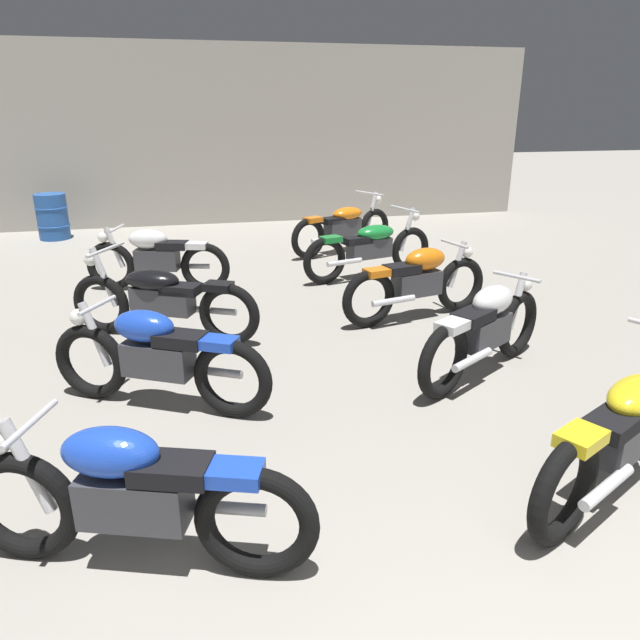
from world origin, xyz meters
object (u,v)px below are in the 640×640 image
(motorcycle_right_row_3, at_px, (418,281))
(oil_drum, at_px, (52,217))
(motorcycle_left_row_2, at_px, (157,356))
(motorcycle_left_row_4, at_px, (156,258))
(motorcycle_right_row_1, at_px, (628,428))
(motorcycle_right_row_4, at_px, (370,247))
(motorcycle_left_row_1, at_px, (133,495))
(motorcycle_left_row_3, at_px, (162,299))
(motorcycle_right_row_5, at_px, (343,226))
(motorcycle_right_row_2, at_px, (485,329))

(motorcycle_right_row_3, height_order, oil_drum, motorcycle_right_row_3)
(motorcycle_right_row_3, relative_size, oil_drum, 2.29)
(motorcycle_right_row_3, distance_m, oil_drum, 7.65)
(motorcycle_left_row_2, relative_size, motorcycle_left_row_4, 0.93)
(motorcycle_left_row_2, distance_m, motorcycle_right_row_1, 3.49)
(motorcycle_left_row_2, relative_size, motorcycle_right_row_4, 0.85)
(motorcycle_right_row_1, height_order, oil_drum, motorcycle_right_row_1)
(motorcycle_left_row_1, bearing_deg, motorcycle_left_row_4, 90.26)
(motorcycle_left_row_3, relative_size, motorcycle_right_row_4, 0.94)
(motorcycle_left_row_1, xyz_separation_m, motorcycle_right_row_4, (3.00, 5.30, -0.01))
(motorcycle_left_row_4, bearing_deg, motorcycle_left_row_3, -86.82)
(motorcycle_right_row_5, bearing_deg, motorcycle_right_row_4, -91.39)
(motorcycle_left_row_1, xyz_separation_m, oil_drum, (-2.04, 9.21, -0.03))
(motorcycle_right_row_2, height_order, oil_drum, motorcycle_right_row_2)
(motorcycle_left_row_1, bearing_deg, motorcycle_left_row_3, 88.69)
(motorcycle_left_row_1, relative_size, motorcycle_right_row_5, 0.95)
(motorcycle_left_row_3, bearing_deg, motorcycle_right_row_4, 32.29)
(motorcycle_right_row_4, bearing_deg, motorcycle_left_row_3, -147.71)
(motorcycle_left_row_3, bearing_deg, oil_drum, 110.19)
(motorcycle_left_row_1, height_order, motorcycle_left_row_3, motorcycle_left_row_3)
(motorcycle_right_row_4, relative_size, oil_drum, 2.49)
(motorcycle_left_row_3, height_order, motorcycle_right_row_1, same)
(motorcycle_left_row_1, relative_size, motorcycle_left_row_4, 0.99)
(motorcycle_right_row_4, bearing_deg, oil_drum, 142.17)
(motorcycle_right_row_5, bearing_deg, motorcycle_left_row_3, -130.39)
(motorcycle_left_row_2, height_order, motorcycle_right_row_4, motorcycle_right_row_4)
(motorcycle_left_row_4, relative_size, motorcycle_right_row_3, 0.99)
(motorcycle_left_row_1, distance_m, motorcycle_left_row_3, 3.45)
(motorcycle_left_row_3, relative_size, motorcycle_right_row_5, 0.99)
(motorcycle_right_row_5, distance_m, oil_drum, 5.56)
(motorcycle_left_row_4, relative_size, oil_drum, 2.26)
(motorcycle_left_row_3, height_order, motorcycle_right_row_2, motorcycle_left_row_3)
(motorcycle_left_row_1, height_order, oil_drum, motorcycle_left_row_1)
(motorcycle_left_row_1, height_order, motorcycle_right_row_4, motorcycle_right_row_4)
(motorcycle_right_row_1, height_order, motorcycle_right_row_5, same)
(motorcycle_left_row_1, relative_size, motorcycle_left_row_3, 0.95)
(motorcycle_right_row_1, height_order, motorcycle_right_row_3, motorcycle_right_row_1)
(motorcycle_right_row_1, relative_size, oil_drum, 2.33)
(motorcycle_left_row_2, xyz_separation_m, motorcycle_right_row_4, (2.92, 3.44, -0.01))
(motorcycle_right_row_3, bearing_deg, motorcycle_right_row_2, -89.41)
(motorcycle_left_row_3, height_order, oil_drum, motorcycle_left_row_3)
(motorcycle_right_row_3, height_order, motorcycle_right_row_4, motorcycle_right_row_4)
(motorcycle_left_row_1, bearing_deg, motorcycle_right_row_3, 49.00)
(motorcycle_right_row_3, bearing_deg, motorcycle_left_row_2, -151.56)
(motorcycle_left_row_4, height_order, motorcycle_right_row_4, motorcycle_right_row_4)
(motorcycle_left_row_1, distance_m, motorcycle_right_row_1, 3.04)
(motorcycle_left_row_3, distance_m, motorcycle_right_row_1, 4.54)
(motorcycle_right_row_2, bearing_deg, motorcycle_left_row_1, -148.63)
(motorcycle_left_row_1, distance_m, oil_drum, 9.43)
(motorcycle_right_row_2, bearing_deg, motorcycle_right_row_3, 90.59)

